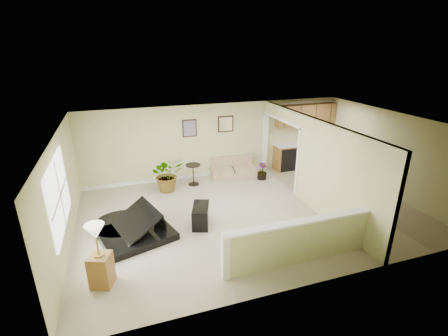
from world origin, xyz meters
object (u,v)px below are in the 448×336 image
object	(u,v)px
loveseat	(232,167)
palm_plant	(168,174)
lamp_stand	(100,260)
piano	(132,211)
piano_bench	(201,215)
small_plant	(262,172)
accent_table	(193,172)

from	to	relation	value
loveseat	palm_plant	size ratio (longest dim) A/B	1.46
loveseat	lamp_stand	distance (m)	6.11
piano	lamp_stand	xyz separation A→B (m)	(-0.70, -1.62, -0.08)
palm_plant	loveseat	bearing A→B (deg)	12.04
piano	piano_bench	bearing A→B (deg)	-19.23
piano	palm_plant	world-z (taller)	piano
piano	small_plant	distance (m)	4.93
loveseat	small_plant	distance (m)	1.05
palm_plant	lamp_stand	distance (m)	4.34
accent_table	piano	bearing A→B (deg)	-129.97
small_plant	lamp_stand	size ratio (longest dim) A/B	0.44
piano_bench	small_plant	bearing A→B (deg)	39.33
loveseat	palm_plant	xyz separation A→B (m)	(-2.33, -0.50, 0.22)
lamp_stand	palm_plant	bearing A→B (deg)	63.99
palm_plant	small_plant	xyz separation A→B (m)	(3.19, -0.10, -0.30)
accent_table	loveseat	bearing A→B (deg)	11.92
small_plant	lamp_stand	world-z (taller)	lamp_stand
piano	piano_bench	distance (m)	1.70
piano_bench	palm_plant	size ratio (longest dim) A/B	0.71
loveseat	piano	bearing A→B (deg)	-134.06
loveseat	piano_bench	bearing A→B (deg)	-115.69
small_plant	lamp_stand	bearing A→B (deg)	-143.26
loveseat	lamp_stand	bearing A→B (deg)	-126.10
piano_bench	piano	bearing A→B (deg)	177.60
lamp_stand	accent_table	bearing A→B (deg)	55.95
piano_bench	lamp_stand	world-z (taller)	lamp_stand
piano	loveseat	distance (m)	4.51
piano	piano_bench	xyz separation A→B (m)	(1.65, -0.07, -0.37)
piano_bench	small_plant	xyz separation A→B (m)	(2.75, 2.25, -0.02)
small_plant	piano_bench	bearing A→B (deg)	-140.67
loveseat	small_plant	bearing A→B (deg)	-26.81
piano_bench	accent_table	bearing A→B (deg)	80.70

